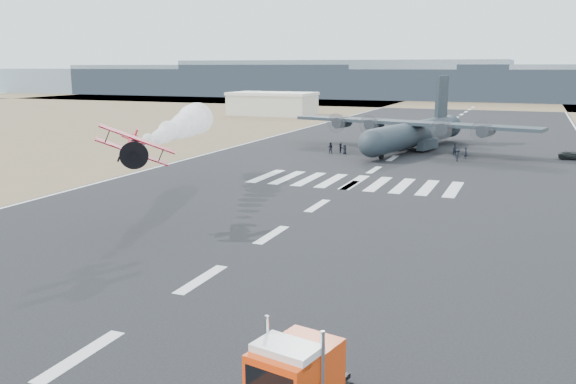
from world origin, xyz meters
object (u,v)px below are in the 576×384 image
Objects in this scene: crew_h at (330,148)px; crew_g at (455,150)px; hangar_left at (272,103)px; aerobatic_biplane at (132,146)px; crew_b at (362,146)px; crew_d at (379,146)px; support_vehicle at (573,156)px; crew_e at (345,149)px; transport_aircraft at (415,131)px; crew_f at (341,148)px; crew_c at (458,155)px; crew_a at (466,153)px.

crew_g is at bearing -171.81° from crew_h.
aerobatic_biplane is at bearing -71.98° from hangar_left.
crew_b is at bearing -56.06° from hangar_left.
crew_b is at bearing 63.28° from crew_d.
crew_d is (-30.20, -1.64, 0.25)m from support_vehicle.
crew_b is 1.20× the size of crew_e.
transport_aircraft reaches higher than crew_h.
support_vehicle is 33.01m from crew_b.
hangar_left is 81.86m from transport_aircraft.
aerobatic_biplane is 0.14× the size of transport_aircraft.
crew_g reaches higher than support_vehicle.
hangar_left reaches higher than crew_e.
aerobatic_biplane is 52.88m from crew_h.
hangar_left is at bearing 51.93° from support_vehicle.
transport_aircraft is 26.84× the size of crew_f.
crew_g reaches higher than crew_e.
crew_f is 18.49m from crew_g.
crew_h is (-1.33, -1.46, 0.13)m from crew_f.
aerobatic_biplane is 3.37× the size of crew_c.
aerobatic_biplane is 3.29× the size of crew_g.
crew_g is at bearing 51.74° from aerobatic_biplane.
transport_aircraft reaches higher than crew_e.
transport_aircraft is (13.04, 61.93, -4.23)m from aerobatic_biplane.
hangar_left is at bearing -66.44° from crew_h.
crew_d is at bearing -145.60° from crew_h.
hangar_left is 13.35× the size of crew_a.
transport_aircraft is 12.13m from crew_a.
crew_f reaches higher than support_vehicle.
hangar_left is at bearing 102.77° from crew_g.
support_vehicle is at bearing -144.17° from crew_b.
crew_a is at bearing -156.72° from crew_b.
hangar_left reaches higher than crew_d.
crew_a is 21.60m from crew_h.
hangar_left is 12.95× the size of crew_g.
crew_b is 1.09× the size of crew_d.
crew_a is at bearing -49.89° from crew_c.
aerobatic_biplane is 61.37m from crew_g.
transport_aircraft is 8.82m from crew_g.
crew_e is at bearing 103.14° from support_vehicle.
crew_a reaches higher than support_vehicle.
crew_h is (-19.47, -5.07, -0.01)m from crew_g.
crew_f is at bearing 100.89° from support_vehicle.
crew_a is (-15.58, -5.51, 0.31)m from support_vehicle.
hangar_left reaches higher than crew_g.
aerobatic_biplane is 3.34× the size of crew_h.
crew_b is 1.02× the size of crew_c.
transport_aircraft reaches higher than support_vehicle.
crew_b reaches higher than support_vehicle.
crew_h is (41.22, -71.52, -2.48)m from hangar_left.
crew_h is (-21.50, -2.06, 0.01)m from crew_a.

